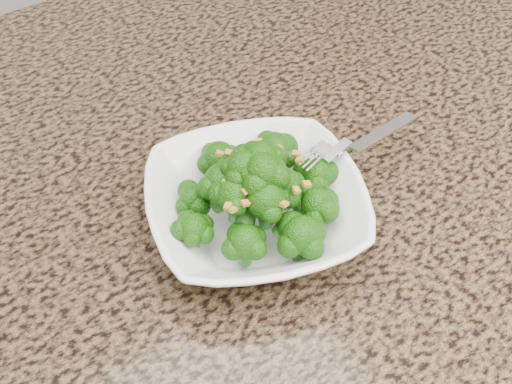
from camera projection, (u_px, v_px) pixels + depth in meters
granite_counter at (164, 254)px, 0.66m from camera, size 1.64×1.04×0.03m
bowl at (256, 208)px, 0.65m from camera, size 0.28×0.28×0.05m
broccoli_pile at (256, 164)px, 0.60m from camera, size 0.19×0.19×0.07m
garlic_topping at (256, 133)px, 0.58m from camera, size 0.11×0.11×0.01m
fork at (344, 145)px, 0.66m from camera, size 0.20×0.07×0.01m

